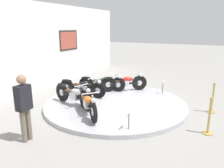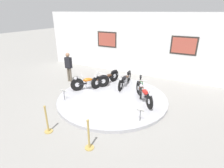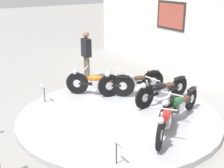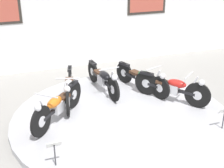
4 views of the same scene
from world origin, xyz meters
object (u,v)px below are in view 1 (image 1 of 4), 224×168
at_px(motorcycle_green, 103,83).
at_px(stanchion_post_right_of_entry, 212,102).
at_px(motorcycle_silver, 75,95).
at_px(stanchion_post_left_of_entry, 209,122).
at_px(info_placard_front_centre, 163,85).
at_px(motorcycle_red, 125,82).
at_px(visitor_standing, 24,104).
at_px(motorcycle_orange, 87,102).
at_px(motorcycle_black, 83,87).
at_px(info_placard_front_left, 129,116).

distance_m(motorcycle_green, stanchion_post_right_of_entry, 4.20).
bearing_deg(motorcycle_silver, stanchion_post_left_of_entry, -88.04).
bearing_deg(info_placard_front_centre, motorcycle_red, 103.02).
bearing_deg(motorcycle_red, motorcycle_green, 118.53).
bearing_deg(motorcycle_green, stanchion_post_right_of_entry, -92.02).
bearing_deg(motorcycle_green, info_placard_front_centre, -71.22).
distance_m(stanchion_post_left_of_entry, stanchion_post_right_of_entry, 1.68).
distance_m(motorcycle_red, info_placard_front_centre, 1.55).
xyz_separation_m(visitor_standing, stanchion_post_left_of_entry, (2.42, -4.00, -0.61)).
bearing_deg(stanchion_post_right_of_entry, motorcycle_orange, 123.76).
xyz_separation_m(motorcycle_silver, stanchion_post_right_of_entry, (1.83, -4.20, -0.18)).
height_order(motorcycle_orange, motorcycle_black, motorcycle_orange).
bearing_deg(motorcycle_silver, visitor_standing, -174.91).
distance_m(motorcycle_green, info_placard_front_left, 3.61).
height_order(motorcycle_red, stanchion_post_right_of_entry, stanchion_post_right_of_entry).
relative_size(info_placard_front_left, stanchion_post_left_of_entry, 0.50).
relative_size(motorcycle_orange, motorcycle_black, 0.78).
bearing_deg(stanchion_post_right_of_entry, motorcycle_silver, 113.48).
bearing_deg(motorcycle_orange, motorcycle_silver, 61.15).
relative_size(stanchion_post_left_of_entry, stanchion_post_right_of_entry, 1.00).
relative_size(motorcycle_green, motorcycle_red, 1.16).
bearing_deg(info_placard_front_centre, stanchion_post_right_of_entry, -116.46).
height_order(motorcycle_silver, motorcycle_green, motorcycle_silver).
relative_size(info_placard_front_centre, stanchion_post_left_of_entry, 0.50).
relative_size(motorcycle_green, stanchion_post_right_of_entry, 1.81).
height_order(motorcycle_green, stanchion_post_right_of_entry, stanchion_post_right_of_entry).
height_order(motorcycle_silver, stanchion_post_right_of_entry, stanchion_post_right_of_entry).
xyz_separation_m(motorcycle_orange, motorcycle_silver, (0.44, 0.81, 0.00)).
height_order(motorcycle_silver, motorcycle_red, motorcycle_silver).
bearing_deg(motorcycle_green, motorcycle_orange, -161.61).
bearing_deg(info_placard_front_left, stanchion_post_right_of_entry, -35.69).
bearing_deg(stanchion_post_right_of_entry, info_placard_front_centre, 63.54).
distance_m(motorcycle_red, stanchion_post_right_of_entry, 3.45).
bearing_deg(info_placard_front_centre, info_placard_front_left, 180.00).
xyz_separation_m(info_placard_front_left, stanchion_post_left_of_entry, (0.94, -1.88, -0.15)).
xyz_separation_m(motorcycle_orange, info_placard_front_left, (-0.35, -1.51, -0.03)).
xyz_separation_m(motorcycle_black, info_placard_front_left, (-1.78, -2.65, -0.01)).
relative_size(motorcycle_red, stanchion_post_left_of_entry, 1.56).
height_order(motorcycle_silver, stanchion_post_left_of_entry, stanchion_post_left_of_entry).
bearing_deg(motorcycle_green, motorcycle_red, -61.47).
distance_m(motorcycle_black, info_placard_front_centre, 3.19).
xyz_separation_m(motorcycle_black, motorcycle_green, (0.98, -0.33, -0.01)).
relative_size(motorcycle_black, visitor_standing, 1.17).
relative_size(motorcycle_orange, info_placard_front_centre, 2.98).
bearing_deg(stanchion_post_right_of_entry, motorcycle_green, 87.98).
bearing_deg(visitor_standing, motorcycle_green, 2.69).
xyz_separation_m(info_placard_front_left, stanchion_post_right_of_entry, (2.62, -1.88, -0.15)).
height_order(motorcycle_black, visitor_standing, visitor_standing).
relative_size(visitor_standing, stanchion_post_left_of_entry, 1.64).
height_order(motorcycle_red, visitor_standing, visitor_standing).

